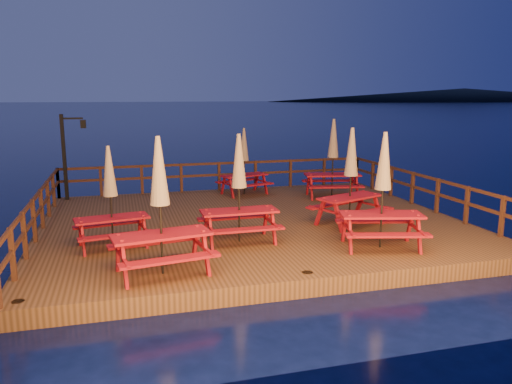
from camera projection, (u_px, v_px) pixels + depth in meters
The scene contains 13 objects.
ground at pixel (251, 233), 14.91m from camera, with size 500.00×500.00×0.00m, color black.
deck at pixel (251, 226), 14.87m from camera, with size 12.00×10.00×0.40m, color #472D16.
deck_piles at pixel (251, 242), 14.97m from camera, with size 11.44×9.44×1.40m.
railing at pixel (237, 184), 16.37m from camera, with size 11.80×9.75×1.10m.
lamp_post at pixel (68, 149), 17.38m from camera, with size 0.85×0.18×3.00m.
headland_right at pixel (464, 95), 279.99m from camera, with size 230.40×86.40×7.00m, color black.
picnic_table_0 at pixel (110, 195), 11.98m from camera, with size 1.95×1.70×2.48m.
picnic_table_1 at pixel (351, 175), 14.03m from camera, with size 2.38×2.18×2.77m.
picnic_table_2 at pixel (333, 157), 17.85m from camera, with size 2.25×1.98×2.82m.
picnic_table_3 at pixel (244, 160), 18.41m from camera, with size 2.04×1.83×2.46m.
picnic_table_4 at pixel (160, 204), 10.14m from camera, with size 2.24×1.95×2.87m.
picnic_table_5 at pixel (239, 187), 12.39m from camera, with size 1.92×1.58×2.73m.
picnic_table_6 at pixel (383, 189), 11.92m from camera, with size 2.31×2.06×2.81m.
Camera 1 is at (-3.69, -13.91, 4.09)m, focal length 35.00 mm.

